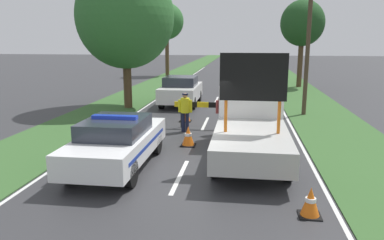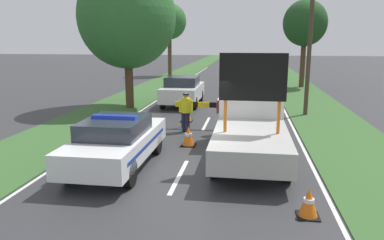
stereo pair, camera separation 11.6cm
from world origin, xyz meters
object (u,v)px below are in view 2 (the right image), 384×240
(traffic_cone_near_truck, at_px, (309,203))
(queued_car_wagon_maroon, at_px, (251,81))
(roadside_tree_mid_left, at_px, (305,24))
(utility_pole, at_px, (310,44))
(pedestrian_civilian, at_px, (224,110))
(police_officer, at_px, (186,109))
(roadside_tree_near_right, at_px, (127,17))
(roadside_tree_near_left, at_px, (169,22))
(road_barrier, at_px, (209,107))
(traffic_cone_centre_front, at_px, (188,136))
(queued_car_van_white, at_px, (183,90))
(work_truck, at_px, (251,123))
(police_car, at_px, (117,141))
(traffic_cone_near_police, at_px, (187,114))

(traffic_cone_near_truck, height_order, queued_car_wagon_maroon, queued_car_wagon_maroon)
(roadside_tree_mid_left, xyz_separation_m, utility_pole, (-1.28, -11.27, -1.38))
(pedestrian_civilian, bearing_deg, police_officer, 164.54)
(roadside_tree_near_right, bearing_deg, roadside_tree_near_left, 95.13)
(police_officer, xyz_separation_m, roadside_tree_near_left, (-5.52, 23.24, 4.42))
(traffic_cone_near_truck, relative_size, roadside_tree_near_right, 0.09)
(police_officer, height_order, queued_car_wagon_maroon, police_officer)
(road_barrier, distance_m, utility_pole, 6.07)
(roadside_tree_near_right, bearing_deg, traffic_cone_centre_front, -57.91)
(traffic_cone_near_truck, bearing_deg, utility_pole, 82.30)
(roadside_tree_near_left, relative_size, roadside_tree_near_right, 0.97)
(traffic_cone_centre_front, xyz_separation_m, queued_car_van_white, (-1.62, 8.11, 0.48))
(roadside_tree_near_right, bearing_deg, queued_car_wagon_maroon, 46.30)
(queued_car_wagon_maroon, bearing_deg, road_barrier, 80.93)
(police_officer, distance_m, utility_pole, 7.08)
(work_truck, relative_size, queued_car_wagon_maroon, 1.32)
(police_car, distance_m, police_officer, 4.64)
(road_barrier, relative_size, roadside_tree_mid_left, 0.43)
(pedestrian_civilian, height_order, roadside_tree_near_right, roadside_tree_near_right)
(queued_car_wagon_maroon, distance_m, roadside_tree_near_left, 14.89)
(road_barrier, relative_size, traffic_cone_near_police, 4.03)
(work_truck, bearing_deg, pedestrian_civilian, -69.41)
(police_car, bearing_deg, roadside_tree_near_right, 111.10)
(roadside_tree_near_right, xyz_separation_m, utility_pole, (9.05, -0.71, -1.33))
(traffic_cone_near_police, bearing_deg, roadside_tree_mid_left, 63.44)
(road_barrier, relative_size, roadside_tree_near_left, 0.40)
(roadside_tree_near_left, bearing_deg, work_truck, -72.78)
(work_truck, xyz_separation_m, traffic_cone_near_truck, (1.18, -4.19, -0.71))
(police_car, relative_size, roadside_tree_mid_left, 0.71)
(queued_car_wagon_maroon, bearing_deg, utility_pole, 109.08)
(roadside_tree_near_right, height_order, roadside_tree_mid_left, roadside_tree_near_right)
(traffic_cone_centre_front, height_order, queued_car_wagon_maroon, queued_car_wagon_maroon)
(work_truck, height_order, roadside_tree_mid_left, roadside_tree_mid_left)
(traffic_cone_near_truck, distance_m, roadside_tree_near_right, 14.63)
(traffic_cone_near_police, distance_m, roadside_tree_near_right, 6.38)
(queued_car_van_white, bearing_deg, traffic_cone_near_police, 102.23)
(traffic_cone_near_truck, height_order, utility_pole, utility_pole)
(police_officer, relative_size, traffic_cone_centre_front, 2.24)
(pedestrian_civilian, xyz_separation_m, roadside_tree_mid_left, (4.96, 15.59, 3.84))
(police_officer, bearing_deg, roadside_tree_near_right, -21.82)
(queued_car_van_white, distance_m, utility_pole, 7.17)
(police_car, bearing_deg, utility_pole, 58.61)
(work_truck, relative_size, pedestrian_civilian, 3.46)
(traffic_cone_centre_front, xyz_separation_m, queued_car_wagon_maroon, (2.19, 13.60, 0.47))
(work_truck, xyz_separation_m, roadside_tree_mid_left, (3.95, 18.10, 3.75))
(work_truck, bearing_deg, traffic_cone_centre_front, -19.82)
(police_officer, relative_size, traffic_cone_near_truck, 2.45)
(work_truck, height_order, roadside_tree_near_left, roadside_tree_near_left)
(road_barrier, height_order, police_officer, police_officer)
(road_barrier, relative_size, pedestrian_civilian, 1.77)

